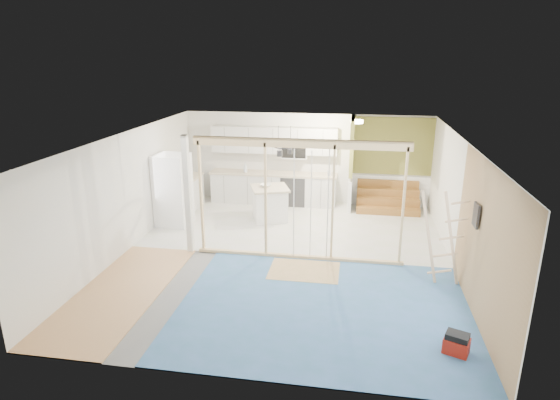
% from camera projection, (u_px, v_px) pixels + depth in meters
% --- Properties ---
extents(room, '(7.01, 8.01, 2.61)m').
position_uv_depth(room, '(284.00, 200.00, 9.69)').
color(room, slate).
rests_on(room, ground).
extents(floor_overlays, '(7.00, 8.00, 0.03)m').
position_uv_depth(floor_overlays, '(288.00, 256.00, 10.12)').
color(floor_overlays, silver).
rests_on(floor_overlays, room).
extents(stud_frame, '(4.66, 0.14, 2.60)m').
position_uv_depth(stud_frame, '(272.00, 185.00, 9.64)').
color(stud_frame, beige).
rests_on(stud_frame, room).
extents(base_cabinets, '(4.45, 2.24, 0.93)m').
position_uv_depth(base_cabinets, '(247.00, 190.00, 13.35)').
color(base_cabinets, silver).
rests_on(base_cabinets, room).
extents(upper_cabinets, '(3.60, 0.41, 0.85)m').
position_uv_depth(upper_cabinets, '(276.00, 141.00, 13.25)').
color(upper_cabinets, silver).
rests_on(upper_cabinets, room).
extents(green_partition, '(2.25, 1.51, 2.60)m').
position_uv_depth(green_partition, '(378.00, 177.00, 12.92)').
color(green_partition, olive).
rests_on(green_partition, room).
extents(pot_rack, '(0.52, 0.52, 0.72)m').
position_uv_depth(pot_rack, '(284.00, 149.00, 11.30)').
color(pot_rack, black).
rests_on(pot_rack, room).
extents(sheathing_panel, '(0.02, 4.00, 2.60)m').
position_uv_depth(sheathing_panel, '(486.00, 249.00, 7.26)').
color(sheathing_panel, tan).
rests_on(sheathing_panel, room).
extents(electrical_panel, '(0.04, 0.30, 0.40)m').
position_uv_depth(electrical_panel, '(476.00, 215.00, 7.73)').
color(electrical_panel, '#333337').
rests_on(electrical_panel, room).
extents(ceiling_light, '(0.32, 0.32, 0.08)m').
position_uv_depth(ceiling_light, '(357.00, 122.00, 11.92)').
color(ceiling_light, '#FFEABF').
rests_on(ceiling_light, room).
extents(fridge, '(0.82, 0.79, 1.83)m').
position_uv_depth(fridge, '(173.00, 190.00, 11.73)').
color(fridge, white).
rests_on(fridge, room).
extents(island, '(1.17, 1.17, 0.90)m').
position_uv_depth(island, '(270.00, 204.00, 12.22)').
color(island, white).
rests_on(island, room).
extents(bowl, '(0.37, 0.37, 0.07)m').
position_uv_depth(bowl, '(266.00, 185.00, 12.12)').
color(bowl, white).
rests_on(bowl, island).
extents(soap_bottle_a, '(0.14, 0.14, 0.29)m').
position_uv_depth(soap_bottle_a, '(245.00, 167.00, 13.41)').
color(soap_bottle_a, silver).
rests_on(soap_bottle_a, base_cabinets).
extents(soap_bottle_b, '(0.12, 0.12, 0.21)m').
position_uv_depth(soap_bottle_b, '(329.00, 172.00, 13.08)').
color(soap_bottle_b, silver).
rests_on(soap_bottle_b, base_cabinets).
extents(toolbox, '(0.43, 0.38, 0.34)m').
position_uv_depth(toolbox, '(457.00, 344.00, 6.81)').
color(toolbox, maroon).
rests_on(toolbox, room).
extents(ladder, '(0.98, 0.05, 1.83)m').
position_uv_depth(ladder, '(443.00, 238.00, 8.66)').
color(ladder, '#D9B185').
rests_on(ladder, room).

